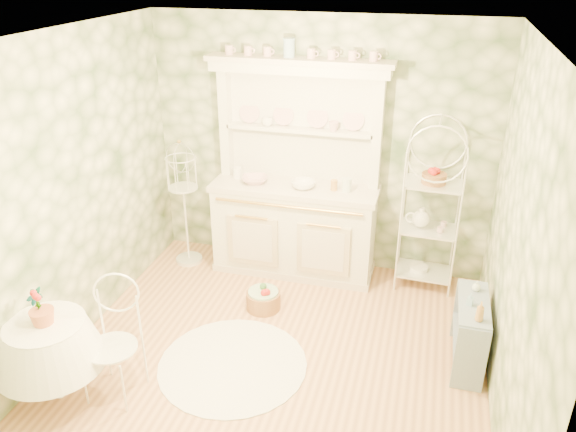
% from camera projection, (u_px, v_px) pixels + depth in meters
% --- Properties ---
extents(floor, '(3.60, 3.60, 0.00)m').
position_uv_depth(floor, '(273.00, 358.00, 4.92)').
color(floor, tan).
rests_on(floor, ground).
extents(ceiling, '(3.60, 3.60, 0.00)m').
position_uv_depth(ceiling, '(269.00, 39.00, 3.76)').
color(ceiling, white).
rests_on(ceiling, floor).
extents(wall_left, '(3.60, 3.60, 0.00)m').
position_uv_depth(wall_left, '(68.00, 196.00, 4.76)').
color(wall_left, beige).
rests_on(wall_left, floor).
extents(wall_right, '(3.60, 3.60, 0.00)m').
position_uv_depth(wall_right, '(518.00, 248.00, 3.92)').
color(wall_right, beige).
rests_on(wall_right, floor).
extents(wall_back, '(3.60, 3.60, 0.00)m').
position_uv_depth(wall_back, '(320.00, 148.00, 5.91)').
color(wall_back, beige).
rests_on(wall_back, floor).
extents(wall_front, '(3.60, 3.60, 0.00)m').
position_uv_depth(wall_front, '(168.00, 373.00, 2.77)').
color(wall_front, beige).
rests_on(wall_front, floor).
extents(kitchen_dresser, '(1.87, 0.61, 2.29)m').
position_uv_depth(kitchen_dresser, '(295.00, 173.00, 5.80)').
color(kitchen_dresser, white).
rests_on(kitchen_dresser, floor).
extents(bakers_rack, '(0.62, 0.46, 1.92)m').
position_uv_depth(bakers_rack, '(431.00, 201.00, 5.61)').
color(bakers_rack, white).
rests_on(bakers_rack, floor).
extents(side_shelf, '(0.29, 0.68, 0.57)m').
position_uv_depth(side_shelf, '(469.00, 335.00, 4.76)').
color(side_shelf, '#8395AC').
rests_on(side_shelf, floor).
extents(round_table, '(0.77, 0.77, 0.75)m').
position_uv_depth(round_table, '(52.00, 359.00, 4.34)').
color(round_table, white).
rests_on(round_table, floor).
extents(cafe_chair, '(0.50, 0.50, 0.86)m').
position_uv_depth(cafe_chair, '(112.00, 350.00, 4.35)').
color(cafe_chair, white).
rests_on(cafe_chair, floor).
extents(birdcage_stand, '(0.36, 0.36, 1.47)m').
position_uv_depth(birdcage_stand, '(184.00, 202.00, 6.14)').
color(birdcage_stand, white).
rests_on(birdcage_stand, floor).
extents(floor_basket, '(0.44, 0.44, 0.22)m').
position_uv_depth(floor_basket, '(263.00, 298.00, 5.56)').
color(floor_basket, '#9D6A3F').
rests_on(floor_basket, floor).
extents(lace_rug, '(1.50, 1.50, 0.01)m').
position_uv_depth(lace_rug, '(233.00, 364.00, 4.84)').
color(lace_rug, white).
rests_on(lace_rug, floor).
extents(bowl_floral, '(0.33, 0.33, 0.07)m').
position_uv_depth(bowl_floral, '(255.00, 182.00, 5.93)').
color(bowl_floral, white).
rests_on(bowl_floral, kitchen_dresser).
extents(bowl_white, '(0.27, 0.27, 0.08)m').
position_uv_depth(bowl_white, '(303.00, 187.00, 5.79)').
color(bowl_white, white).
rests_on(bowl_white, kitchen_dresser).
extents(cup_left, '(0.15, 0.15, 0.09)m').
position_uv_depth(cup_left, '(267.00, 123.00, 5.82)').
color(cup_left, white).
rests_on(cup_left, kitchen_dresser).
extents(cup_right, '(0.11, 0.11, 0.10)m').
position_uv_depth(cup_right, '(334.00, 128.00, 5.65)').
color(cup_right, white).
rests_on(cup_right, kitchen_dresser).
extents(potted_geranium, '(0.18, 0.15, 0.29)m').
position_uv_depth(potted_geranium, '(38.00, 306.00, 4.16)').
color(potted_geranium, '#3F7238').
rests_on(potted_geranium, round_table).
extents(bottle_amber, '(0.07, 0.07, 0.17)m').
position_uv_depth(bottle_amber, '(480.00, 313.00, 4.36)').
color(bottle_amber, '#B6843E').
rests_on(bottle_amber, side_shelf).
extents(bottle_blue, '(0.06, 0.06, 0.11)m').
position_uv_depth(bottle_blue, '(470.00, 301.00, 4.57)').
color(bottle_blue, '#92BBD8').
rests_on(bottle_blue, side_shelf).
extents(bottle_glass, '(0.09, 0.09, 0.10)m').
position_uv_depth(bottle_glass, '(476.00, 287.00, 4.76)').
color(bottle_glass, silver).
rests_on(bottle_glass, side_shelf).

